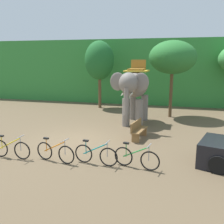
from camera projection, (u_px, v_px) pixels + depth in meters
name	position (u px, v px, depth m)	size (l,w,h in m)	color
ground_plane	(75.00, 141.00, 12.08)	(80.00, 80.00, 0.00)	brown
foliage_hedge	(129.00, 71.00, 24.27)	(36.00, 6.00, 5.44)	#338438
tree_far_left	(99.00, 61.00, 19.62)	(2.26, 2.26, 5.19)	brown
tree_left	(173.00, 57.00, 16.37)	(3.03, 3.03, 5.00)	brown
elephant	(135.00, 87.00, 14.83)	(2.08, 4.17, 3.78)	slate
bike_yellow	(11.00, 149.00, 9.97)	(1.71, 0.52, 0.92)	black
bike_orange	(55.00, 152.00, 9.62)	(1.69, 0.52, 0.92)	black
bike_teal	(96.00, 154.00, 9.37)	(1.71, 0.52, 0.92)	black
bike_green	(136.00, 158.00, 9.06)	(1.69, 0.53, 0.92)	black
wooden_bench	(138.00, 129.00, 12.38)	(0.65, 1.55, 0.89)	brown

